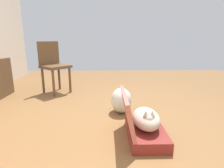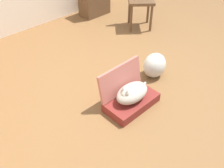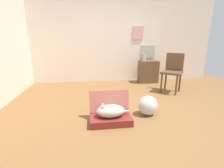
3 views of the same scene
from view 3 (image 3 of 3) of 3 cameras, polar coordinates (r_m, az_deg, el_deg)
name	(u,v)px [view 3 (image 3 of 3)]	position (r m, az deg, el deg)	size (l,w,h in m)	color
ground_plane	(127,108)	(3.12, 5.47, -8.64)	(7.68, 7.68, 0.00)	brown
wall_back	(112,39)	(5.08, 0.01, 15.77)	(6.40, 0.15, 2.60)	beige
suitcase_base	(111,120)	(2.58, -0.47, -12.61)	(0.65, 0.36, 0.11)	maroon
suitcase_lid	(109,101)	(2.65, -1.00, -6.11)	(0.65, 0.36, 0.04)	#B26356
cat	(110,111)	(2.51, -0.63, -9.52)	(0.52, 0.27, 0.23)	#B2A899
plastic_bag_white	(148,105)	(2.86, 12.68, -7.50)	(0.34, 0.29, 0.35)	silver
side_table	(148,72)	(5.02, 12.78, 4.31)	(0.57, 0.33, 0.67)	brown
vase_tall	(144,57)	(4.91, 11.49, 9.32)	(0.10, 0.10, 0.21)	#B7AD99
chair	(173,71)	(4.24, 20.83, 4.53)	(0.62, 0.62, 0.96)	brown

